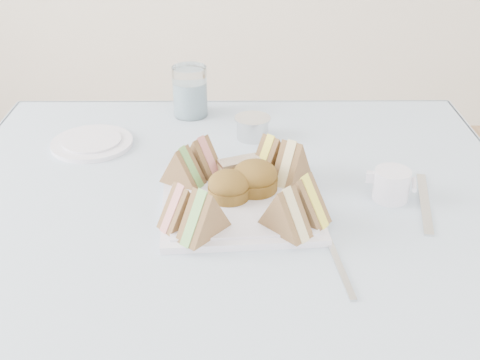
{
  "coord_description": "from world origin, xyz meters",
  "views": [
    {
      "loc": [
        0.01,
        -0.82,
        1.29
      ],
      "look_at": [
        0.01,
        0.04,
        0.8
      ],
      "focal_mm": 45.0,
      "sensor_mm": 36.0,
      "label": 1
    }
  ],
  "objects": [
    {
      "name": "sandwich_fr_a",
      "position": [
        0.11,
        -0.01,
        0.8
      ],
      "size": [
        0.09,
        0.09,
        0.08
      ],
      "primitive_type": null,
      "rotation": [
        0.0,
        0.0,
        -0.68
      ],
      "color": "brown",
      "rests_on": "serving_plate"
    },
    {
      "name": "knife",
      "position": [
        0.33,
        0.05,
        0.75
      ],
      "size": [
        0.05,
        0.2,
        0.0
      ],
      "primitive_type": "cube",
      "rotation": [
        0.0,
        0.0,
        -0.2
      ],
      "color": "silver",
      "rests_on": "tablecloth"
    },
    {
      "name": "side_plate",
      "position": [
        -0.29,
        0.28,
        0.75
      ],
      "size": [
        0.19,
        0.19,
        0.01
      ],
      "primitive_type": "cylinder",
      "rotation": [
        0.0,
        0.0,
        0.16
      ],
      "color": "silver",
      "rests_on": "tablecloth"
    },
    {
      "name": "scone_left",
      "position": [
        -0.01,
        0.05,
        0.78
      ],
      "size": [
        0.07,
        0.07,
        0.05
      ],
      "primitive_type": "cylinder",
      "rotation": [
        0.0,
        0.0,
        -0.03
      ],
      "color": "brown",
      "rests_on": "serving_plate"
    },
    {
      "name": "pastry_slice",
      "position": [
        0.01,
        0.12,
        0.78
      ],
      "size": [
        0.08,
        0.06,
        0.03
      ],
      "primitive_type": "cube",
      "rotation": [
        0.0,
        0.0,
        0.38
      ],
      "color": "#DBB47E",
      "rests_on": "serving_plate"
    },
    {
      "name": "sandwich_fr_b",
      "position": [
        0.08,
        -0.05,
        0.8
      ],
      "size": [
        0.09,
        0.09,
        0.08
      ],
      "primitive_type": null,
      "rotation": [
        0.0,
        0.0,
        -0.81
      ],
      "color": "brown",
      "rests_on": "serving_plate"
    },
    {
      "name": "serving_plate",
      "position": [
        0.01,
        0.04,
        0.75
      ],
      "size": [
        0.28,
        0.28,
        0.01
      ],
      "primitive_type": "cube",
      "rotation": [
        0.0,
        0.0,
        0.07
      ],
      "color": "silver",
      "rests_on": "tablecloth"
    },
    {
      "name": "tea_strainer",
      "position": [
        0.04,
        0.31,
        0.77
      ],
      "size": [
        0.09,
        0.09,
        0.04
      ],
      "primitive_type": "cylinder",
      "rotation": [
        0.0,
        0.0,
        0.29
      ],
      "color": "silver",
      "rests_on": "tablecloth"
    },
    {
      "name": "sandwich_bl_b",
      "position": [
        -0.06,
        0.13,
        0.79
      ],
      "size": [
        0.09,
        0.08,
        0.07
      ],
      "primitive_type": null,
      "rotation": [
        0.0,
        0.0,
        2.45
      ],
      "color": "brown",
      "rests_on": "serving_plate"
    },
    {
      "name": "tablecloth",
      "position": [
        0.0,
        0.0,
        0.74
      ],
      "size": [
        1.02,
        1.02,
        0.01
      ],
      "primitive_type": "cube",
      "color": "silver",
      "rests_on": "table"
    },
    {
      "name": "fork",
      "position": [
        0.15,
        -0.11,
        0.75
      ],
      "size": [
        0.03,
        0.18,
        0.0
      ],
      "primitive_type": "cube",
      "rotation": [
        0.0,
        0.0,
        0.11
      ],
      "color": "silver",
      "rests_on": "tablecloth"
    },
    {
      "name": "sandwich_fl_a",
      "position": [
        -0.08,
        -0.03,
        0.79
      ],
      "size": [
        0.08,
        0.08,
        0.07
      ],
      "primitive_type": null,
      "rotation": [
        0.0,
        0.0,
        0.73
      ],
      "color": "brown",
      "rests_on": "serving_plate"
    },
    {
      "name": "sandwich_fl_b",
      "position": [
        -0.04,
        -0.06,
        0.8
      ],
      "size": [
        0.09,
        0.09,
        0.08
      ],
      "primitive_type": null,
      "rotation": [
        0.0,
        0.0,
        0.86
      ],
      "color": "brown",
      "rests_on": "serving_plate"
    },
    {
      "name": "sandwich_bl_a",
      "position": [
        -0.09,
        0.1,
        0.79
      ],
      "size": [
        0.09,
        0.07,
        0.07
      ],
      "primitive_type": null,
      "rotation": [
        0.0,
        0.0,
        2.59
      ],
      "color": "brown",
      "rests_on": "serving_plate"
    },
    {
      "name": "scone_right",
      "position": [
        0.04,
        0.07,
        0.78
      ],
      "size": [
        0.11,
        0.11,
        0.05
      ],
      "primitive_type": "cylinder",
      "rotation": [
        0.0,
        0.0,
        0.58
      ],
      "color": "brown",
      "rests_on": "serving_plate"
    },
    {
      "name": "water_glass",
      "position": [
        -0.1,
        0.43,
        0.8
      ],
      "size": [
        0.1,
        0.1,
        0.11
      ],
      "primitive_type": "cylinder",
      "rotation": [
        0.0,
        0.0,
        0.41
      ],
      "color": "white",
      "rests_on": "tablecloth"
    },
    {
      "name": "creamer_jug",
      "position": [
        0.27,
        0.07,
        0.77
      ],
      "size": [
        0.07,
        0.07,
        0.05
      ],
      "primitive_type": "cylinder",
      "rotation": [
        0.0,
        0.0,
        -0.23
      ],
      "color": "silver",
      "rests_on": "tablecloth"
    },
    {
      "name": "sandwich_br_a",
      "position": [
        0.1,
        0.11,
        0.8
      ],
      "size": [
        0.08,
        0.09,
        0.08
      ],
      "primitive_type": null,
      "rotation": [
        0.0,
        0.0,
        -2.12
      ],
      "color": "brown",
      "rests_on": "serving_plate"
    },
    {
      "name": "sandwich_br_b",
      "position": [
        0.07,
        0.14,
        0.79
      ],
      "size": [
        0.08,
        0.09,
        0.07
      ],
      "primitive_type": null,
      "rotation": [
        0.0,
        0.0,
        -2.31
      ],
      "color": "brown",
      "rests_on": "serving_plate"
    }
  ]
}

